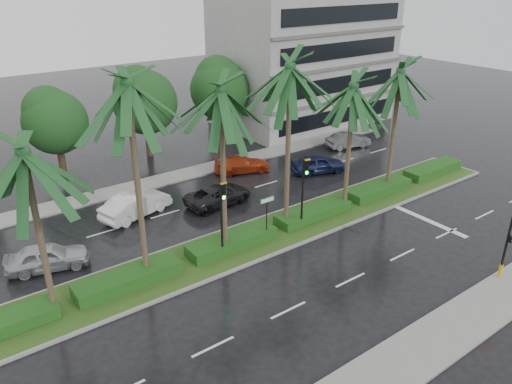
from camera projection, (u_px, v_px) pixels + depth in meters
ground at (286, 240)px, 28.29m from camera, size 120.00×120.00×0.00m
near_sidewalk at (442, 336)px, 20.79m from camera, size 40.00×2.40×0.12m
far_sidewalk at (183, 175)px, 37.05m from camera, size 40.00×2.00×0.12m
median at (275, 232)px, 28.99m from camera, size 36.00×4.00×0.15m
hedge at (275, 226)px, 28.84m from camera, size 35.20×1.40×0.60m
lane_markings at (330, 227)px, 29.62m from camera, size 34.00×13.06×0.01m
palm_row at (258, 101)px, 25.08m from camera, size 26.30×4.20×10.40m
signal_near at (511, 235)px, 23.65m from camera, size 0.34×0.45×4.36m
signal_median_left at (222, 209)px, 25.10m from camera, size 0.34×0.42×4.36m
signal_median_right at (304, 183)px, 28.10m from camera, size 0.34×0.42×4.36m
street_sign at (267, 208)px, 27.23m from camera, size 0.95×0.09×2.60m
bg_trees at (164, 97)px, 40.21m from camera, size 32.82×5.19×7.50m
building at (303, 60)px, 48.27m from camera, size 16.00×10.00×12.00m
car_silver at (47, 257)px, 25.30m from camera, size 2.67×4.35×1.38m
car_white at (136, 205)px, 30.75m from camera, size 2.83×4.89×1.52m
car_darkgrey at (218, 195)px, 32.36m from camera, size 2.34×4.64×1.26m
car_red at (242, 164)px, 37.52m from camera, size 3.02×4.55×1.23m
car_blue at (318, 164)px, 37.36m from camera, size 2.96×4.41×1.39m
car_grey at (348, 140)px, 42.69m from camera, size 2.24×4.11×1.28m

